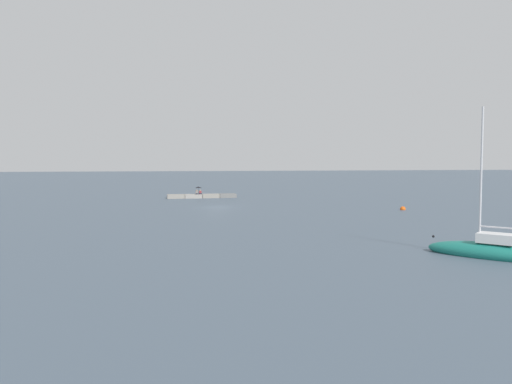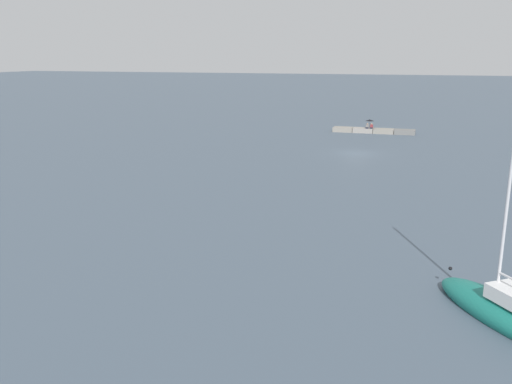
{
  "view_description": "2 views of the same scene",
  "coord_description": "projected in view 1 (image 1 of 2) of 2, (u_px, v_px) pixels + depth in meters",
  "views": [
    {
      "loc": [
        9.42,
        63.0,
        5.81
      ],
      "look_at": [
        0.76,
        25.38,
        3.47
      ],
      "focal_mm": 34.96,
      "sensor_mm": 36.0,
      "label": 1
    },
    {
      "loc": [
        -7.87,
        59.01,
        10.4
      ],
      "look_at": [
        2.34,
        27.88,
        2.14
      ],
      "focal_mm": 38.22,
      "sensor_mm": 36.0,
      "label": 2
    }
  ],
  "objects": [
    {
      "name": "seawall_pier",
      "position": [
        202.0,
        196.0,
        80.01
      ],
      "size": [
        11.03,
        1.9,
        0.63
      ],
      "color": "slate",
      "rests_on": "ground_plane"
    },
    {
      "name": "ground_plane",
      "position": [
        217.0,
        207.0,
        63.75
      ],
      "size": [
        500.0,
        500.0,
        0.0
      ],
      "primitive_type": "plane",
      "color": "#475666"
    },
    {
      "name": "sailboat_teal_mid",
      "position": [
        490.0,
        251.0,
        30.3
      ],
      "size": [
        6.29,
        7.18,
        9.53
      ],
      "rotation": [
        0.0,
        0.0,
        3.81
      ],
      "color": "#197266",
      "rests_on": "ground_plane"
    },
    {
      "name": "person_seated_maroon_left",
      "position": [
        200.0,
        193.0,
        79.73
      ],
      "size": [
        0.4,
        0.6,
        0.73
      ],
      "rotation": [
        0.0,
        0.0,
        0.01
      ],
      "color": "#1E2333",
      "rests_on": "seawall_pier"
    },
    {
      "name": "umbrella_open_black",
      "position": [
        198.0,
        187.0,
        79.82
      ],
      "size": [
        1.17,
        1.17,
        1.26
      ],
      "color": "black",
      "rests_on": "seawall_pier"
    },
    {
      "name": "mooring_buoy_near",
      "position": [
        403.0,
        209.0,
        60.1
      ],
      "size": [
        0.65,
        0.65,
        0.65
      ],
      "color": "#EA5914",
      "rests_on": "ground_plane"
    },
    {
      "name": "person_seated_grey_right",
      "position": [
        197.0,
        193.0,
        79.58
      ],
      "size": [
        0.4,
        0.6,
        0.73
      ],
      "rotation": [
        0.0,
        0.0,
        0.01
      ],
      "color": "#1E2333",
      "rests_on": "seawall_pier"
    }
  ]
}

